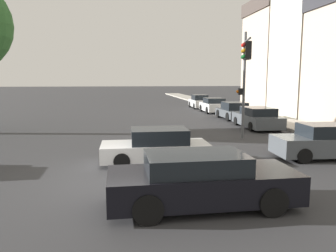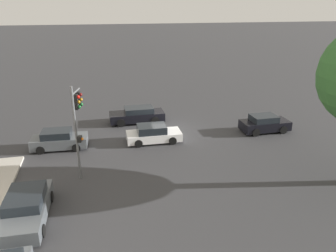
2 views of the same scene
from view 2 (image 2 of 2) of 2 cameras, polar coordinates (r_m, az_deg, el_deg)
The scene contains 7 objects.
ground_plane at distance 27.69m, azimuth -0.04°, elevation -0.63°, with size 300.00×300.00×0.00m, color #333335.
traffic_signal at distance 19.82m, azimuth -15.53°, elevation 2.03°, with size 0.59×1.73×5.75m.
crossing_car_0 at distance 29.33m, azimuth -5.37°, elevation 1.93°, with size 4.80×1.98×1.40m.
crossing_car_1 at distance 28.25m, azimuth 16.47°, elevation 0.39°, with size 3.99×1.93×1.41m.
crossing_car_2 at distance 25.11m, azimuth -2.59°, elevation -1.40°, with size 4.20×1.94×1.35m.
crossing_car_3 at distance 25.24m, azimuth -18.46°, elevation -2.30°, with size 4.04×1.99×1.42m.
parked_car_0 at distance 17.88m, azimuth -23.49°, elevation -12.95°, with size 2.14×4.67×1.40m.
Camera 2 is at (5.62, 25.18, 10.05)m, focal length 35.00 mm.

